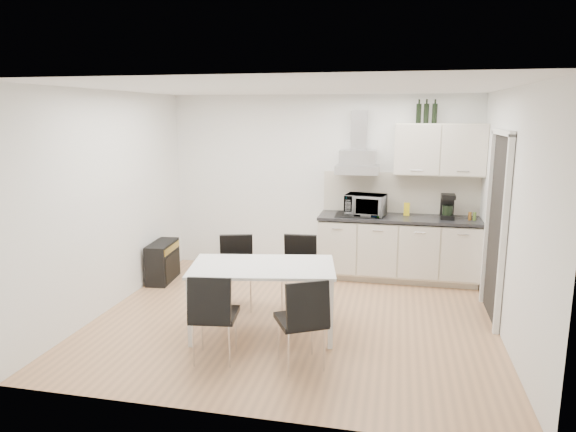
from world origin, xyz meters
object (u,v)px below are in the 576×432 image
(chair_near_left, at_px, (215,316))
(floor_speaker, at_px, (230,255))
(chair_far_left, at_px, (236,274))
(chair_far_right, at_px, (298,273))
(kitchenette, at_px, (402,222))
(chair_near_right, at_px, (301,321))
(guitar_amp, at_px, (163,262))
(dining_table, at_px, (263,272))

(chair_near_left, distance_m, floor_speaker, 3.16)
(chair_near_left, bearing_deg, floor_speaker, 98.27)
(chair_far_left, distance_m, chair_far_right, 0.75)
(kitchenette, bearing_deg, chair_far_left, -141.12)
(chair_far_right, height_order, chair_near_right, same)
(guitar_amp, bearing_deg, chair_far_right, -22.39)
(chair_far_right, bearing_deg, chair_near_right, 99.02)
(kitchenette, height_order, chair_far_right, kitchenette)
(dining_table, distance_m, guitar_amp, 2.33)
(guitar_amp, bearing_deg, chair_far_left, -35.93)
(chair_near_right, xyz_separation_m, floor_speaker, (-1.69, 2.98, -0.29))
(kitchenette, distance_m, chair_far_left, 2.52)
(dining_table, bearing_deg, chair_near_left, -122.56)
(dining_table, bearing_deg, chair_far_left, 118.97)
(chair_far_right, xyz_separation_m, floor_speaker, (-1.39, 1.57, -0.29))
(chair_near_left, bearing_deg, chair_far_left, 91.08)
(chair_far_left, xyz_separation_m, chair_near_right, (1.03, -1.26, 0.00))
(chair_near_right, distance_m, floor_speaker, 3.44)
(kitchenette, distance_m, dining_table, 2.60)
(chair_near_left, height_order, chair_near_right, same)
(chair_near_left, bearing_deg, kitchenette, 51.07)
(chair_far_left, height_order, chair_near_right, same)
(kitchenette, bearing_deg, chair_far_right, -130.75)
(chair_far_right, bearing_deg, chair_near_left, 67.17)
(dining_table, bearing_deg, chair_far_right, 61.91)
(floor_speaker, bearing_deg, chair_far_left, -50.21)
(dining_table, bearing_deg, floor_speaker, 106.01)
(chair_far_right, bearing_deg, dining_table, 69.37)
(chair_far_left, relative_size, floor_speaker, 2.89)
(dining_table, bearing_deg, chair_near_right, -61.14)
(kitchenette, distance_m, chair_near_right, 2.98)
(chair_near_right, bearing_deg, kitchenette, 43.70)
(chair_far_left, bearing_deg, chair_far_right, 176.19)
(guitar_amp, bearing_deg, chair_near_right, -46.23)
(chair_near_right, bearing_deg, chair_far_right, 73.53)
(kitchenette, relative_size, dining_table, 1.53)
(dining_table, xyz_separation_m, chair_far_left, (-0.49, 0.59, -0.24))
(guitar_amp, bearing_deg, chair_near_left, -59.00)
(dining_table, relative_size, chair_near_left, 1.87)
(chair_near_left, height_order, floor_speaker, chair_near_left)
(floor_speaker, bearing_deg, chair_far_right, -29.61)
(chair_far_left, relative_size, chair_far_right, 1.00)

